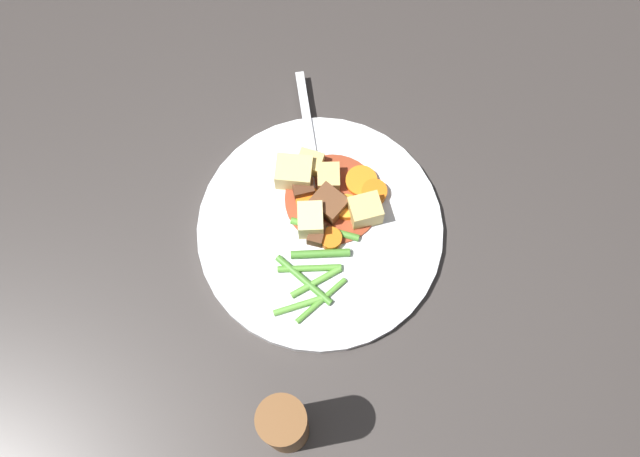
# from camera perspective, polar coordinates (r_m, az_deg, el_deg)

# --- Properties ---
(ground_plane) EXTENTS (3.00, 3.00, 0.00)m
(ground_plane) POSITION_cam_1_polar(r_m,az_deg,el_deg) (0.86, 0.00, -0.29)
(ground_plane) COLOR #383330
(dinner_plate) EXTENTS (0.27, 0.27, 0.01)m
(dinner_plate) POSITION_cam_1_polar(r_m,az_deg,el_deg) (0.85, 0.00, -0.15)
(dinner_plate) COLOR white
(dinner_plate) RESTS_ON ground_plane
(stew_sauce) EXTENTS (0.11, 0.11, 0.00)m
(stew_sauce) POSITION_cam_1_polar(r_m,az_deg,el_deg) (0.86, 0.88, 2.25)
(stew_sauce) COLOR #93381E
(stew_sauce) RESTS_ON dinner_plate
(carrot_slice_0) EXTENTS (0.03, 0.03, 0.01)m
(carrot_slice_0) POSITION_cam_1_polar(r_m,az_deg,el_deg) (0.86, 4.06, 2.71)
(carrot_slice_0) COLOR orange
(carrot_slice_0) RESTS_ON dinner_plate
(carrot_slice_1) EXTENTS (0.04, 0.04, 0.01)m
(carrot_slice_1) POSITION_cam_1_polar(r_m,az_deg,el_deg) (0.85, -0.83, 2.11)
(carrot_slice_1) COLOR orange
(carrot_slice_1) RESTS_ON dinner_plate
(carrot_slice_2) EXTENTS (0.03, 0.03, 0.01)m
(carrot_slice_2) POSITION_cam_1_polar(r_m,az_deg,el_deg) (0.85, 2.00, 1.57)
(carrot_slice_2) COLOR orange
(carrot_slice_2) RESTS_ON dinner_plate
(carrot_slice_3) EXTENTS (0.03, 0.03, 0.01)m
(carrot_slice_3) POSITION_cam_1_polar(r_m,az_deg,el_deg) (0.84, 0.81, -0.78)
(carrot_slice_3) COLOR orange
(carrot_slice_3) RESTS_ON dinner_plate
(carrot_slice_4) EXTENTS (0.04, 0.04, 0.01)m
(carrot_slice_4) POSITION_cam_1_polar(r_m,az_deg,el_deg) (0.86, 3.10, 3.52)
(carrot_slice_4) COLOR orange
(carrot_slice_4) RESTS_ON dinner_plate
(potato_chunk_0) EXTENTS (0.04, 0.03, 0.02)m
(potato_chunk_0) POSITION_cam_1_polar(r_m,az_deg,el_deg) (0.85, 0.64, 3.81)
(potato_chunk_0) COLOR #DBBC6B
(potato_chunk_0) RESTS_ON dinner_plate
(potato_chunk_1) EXTENTS (0.04, 0.04, 0.03)m
(potato_chunk_1) POSITION_cam_1_polar(r_m,az_deg,el_deg) (0.84, 3.38, 1.35)
(potato_chunk_1) COLOR #DBBC6B
(potato_chunk_1) RESTS_ON dinner_plate
(potato_chunk_2) EXTENTS (0.04, 0.04, 0.03)m
(potato_chunk_2) POSITION_cam_1_polar(r_m,az_deg,el_deg) (0.83, -0.62, 0.88)
(potato_chunk_2) COLOR #EAD68C
(potato_chunk_2) RESTS_ON dinner_plate
(potato_chunk_3) EXTENTS (0.04, 0.05, 0.03)m
(potato_chunk_3) POSITION_cam_1_polar(r_m,az_deg,el_deg) (0.85, -1.95, 4.19)
(potato_chunk_3) COLOR #E5CC7A
(potato_chunk_3) RESTS_ON dinner_plate
(potato_chunk_4) EXTENTS (0.03, 0.03, 0.02)m
(potato_chunk_4) POSITION_cam_1_polar(r_m,az_deg,el_deg) (0.86, -0.75, 4.91)
(potato_chunk_4) COLOR #DBBC6B
(potato_chunk_4) RESTS_ON dinner_plate
(meat_chunk_0) EXTENTS (0.03, 0.02, 0.02)m
(meat_chunk_0) POSITION_cam_1_polar(r_m,az_deg,el_deg) (0.84, -0.19, -0.42)
(meat_chunk_0) COLOR #56331E
(meat_chunk_0) RESTS_ON dinner_plate
(meat_chunk_1) EXTENTS (0.03, 0.03, 0.02)m
(meat_chunk_1) POSITION_cam_1_polar(r_m,az_deg,el_deg) (0.85, -1.32, 3.20)
(meat_chunk_1) COLOR #4C2B19
(meat_chunk_1) RESTS_ON dinner_plate
(meat_chunk_2) EXTENTS (0.04, 0.04, 0.03)m
(meat_chunk_2) POSITION_cam_1_polar(r_m,az_deg,el_deg) (0.84, 0.53, 1.91)
(meat_chunk_2) COLOR brown
(meat_chunk_2) RESTS_ON dinner_plate
(green_bean_0) EXTENTS (0.07, 0.04, 0.01)m
(green_bean_0) POSITION_cam_1_polar(r_m,az_deg,el_deg) (0.82, 0.08, -5.39)
(green_bean_0) COLOR #599E38
(green_bean_0) RESTS_ON dinner_plate
(green_bean_1) EXTENTS (0.02, 0.08, 0.01)m
(green_bean_1) POSITION_cam_1_polar(r_m,az_deg,el_deg) (0.84, 0.33, -0.13)
(green_bean_1) COLOR #4C8E33
(green_bean_1) RESTS_ON dinner_plate
(green_bean_2) EXTENTS (0.04, 0.05, 0.01)m
(green_bean_2) POSITION_cam_1_polar(r_m,az_deg,el_deg) (0.82, -1.66, -5.77)
(green_bean_2) COLOR #66AD42
(green_bean_2) RESTS_ON dinner_plate
(green_bean_3) EXTENTS (0.05, 0.04, 0.01)m
(green_bean_3) POSITION_cam_1_polar(r_m,az_deg,el_deg) (0.83, -0.30, -4.00)
(green_bean_3) COLOR #66AD42
(green_bean_3) RESTS_ON dinner_plate
(green_bean_4) EXTENTS (0.03, 0.08, 0.01)m
(green_bean_4) POSITION_cam_1_polar(r_m,az_deg,el_deg) (0.83, -1.21, -3.86)
(green_bean_4) COLOR #4C8E33
(green_bean_4) RESTS_ON dinner_plate
(green_bean_5) EXTENTS (0.04, 0.06, 0.01)m
(green_bean_5) POSITION_cam_1_polar(r_m,az_deg,el_deg) (0.83, 0.03, -1.88)
(green_bean_5) COLOR #4C8E33
(green_bean_5) RESTS_ON dinner_plate
(green_bean_6) EXTENTS (0.03, 0.07, 0.01)m
(green_bean_6) POSITION_cam_1_polar(r_m,az_deg,el_deg) (0.83, -0.80, -2.98)
(green_bean_6) COLOR #599E38
(green_bean_6) RESTS_ON dinner_plate
(fork) EXTENTS (0.16, 0.10, 0.00)m
(fork) POSITION_cam_1_polar(r_m,az_deg,el_deg) (0.88, -0.70, 6.32)
(fork) COLOR silver
(fork) RESTS_ON dinner_plate
(pepper_mill) EXTENTS (0.05, 0.05, 0.14)m
(pepper_mill) POSITION_cam_1_polar(r_m,az_deg,el_deg) (0.75, -2.67, -14.46)
(pepper_mill) COLOR brown
(pepper_mill) RESTS_ON ground_plane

